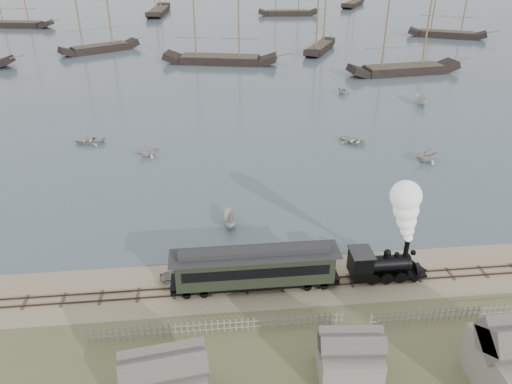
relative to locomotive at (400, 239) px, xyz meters
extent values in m
plane|color=tan|center=(-8.85, 2.00, -4.07)|extent=(600.00, 600.00, 0.00)
cube|color=#435561|center=(-8.85, 172.00, -4.04)|extent=(600.00, 336.00, 0.06)
cube|color=#3D2B21|center=(-8.85, -0.50, -3.97)|extent=(120.00, 0.08, 0.12)
cube|color=#3D2B21|center=(-8.85, 0.50, -3.97)|extent=(120.00, 0.08, 0.12)
cube|color=#393024|center=(-8.85, 0.00, -4.04)|extent=(120.00, 1.80, 0.06)
cube|color=black|center=(-0.72, 0.00, -3.39)|extent=(6.40, 1.88, 0.24)
cylinder|color=black|center=(-1.09, 0.00, -2.45)|extent=(3.95, 1.41, 1.41)
cube|color=black|center=(-3.16, 0.00, -2.26)|extent=(1.69, 2.07, 2.16)
cube|color=#292A2C|center=(-3.16, 0.00, -1.13)|extent=(1.88, 2.26, 0.11)
cylinder|color=black|center=(0.69, 0.00, -1.18)|extent=(0.41, 0.41, 1.51)
sphere|color=black|center=(-0.90, 0.00, -1.35)|extent=(0.60, 0.60, 0.60)
cone|color=black|center=(2.29, 0.00, -3.49)|extent=(1.32, 1.88, 1.88)
cube|color=black|center=(1.35, 0.00, -1.51)|extent=(0.33, 0.33, 0.33)
cube|color=black|center=(-12.12, 0.00, -3.36)|extent=(13.93, 2.29, 0.35)
cube|color=black|center=(-12.12, 0.00, -1.97)|extent=(12.93, 2.49, 2.49)
cube|color=black|center=(-12.12, -1.26, -1.72)|extent=(11.94, 0.06, 0.90)
cube|color=black|center=(-12.12, 1.26, -1.72)|extent=(11.94, 0.06, 0.90)
cube|color=#292A2C|center=(-12.12, 0.00, -0.68)|extent=(13.93, 2.69, 0.18)
cube|color=#292A2C|center=(-12.12, 0.00, -0.38)|extent=(12.43, 1.19, 0.45)
imported|color=beige|center=(-18.47, 1.85, -3.73)|extent=(2.79, 3.60, 0.69)
imported|color=beige|center=(-23.35, 28.59, -3.24)|extent=(3.43, 3.66, 1.55)
imported|color=beige|center=(-13.65, 10.09, -3.37)|extent=(3.32, 1.32, 1.27)
imported|color=beige|center=(4.87, 29.94, -3.61)|extent=(4.72, 4.74, 0.81)
imported|color=beige|center=(12.74, 23.15, -3.09)|extent=(4.10, 4.36, 1.84)
imported|color=beige|center=(21.16, 45.77, -3.22)|extent=(4.25, 2.03, 1.58)
imported|color=beige|center=(-32.01, 33.97, -3.57)|extent=(3.30, 4.42, 0.88)
imported|color=beige|center=(9.36, 53.14, -3.21)|extent=(3.76, 3.51, 1.61)
camera|label=1|loc=(-15.54, -33.22, 22.79)|focal=35.00mm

